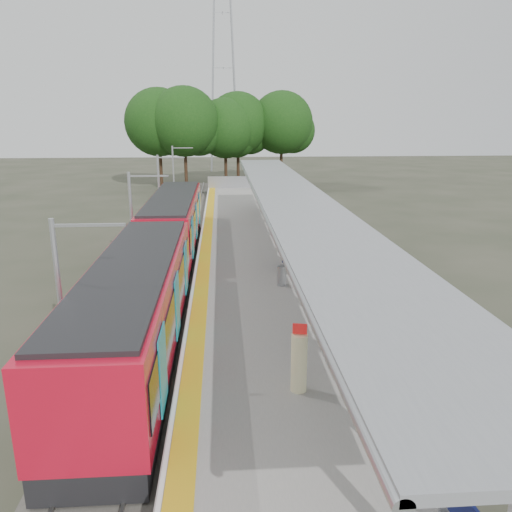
% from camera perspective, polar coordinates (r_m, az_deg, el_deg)
% --- Properties ---
extents(trackbed, '(3.00, 70.00, 0.24)m').
position_cam_1_polar(trackbed, '(28.09, -9.70, -1.10)').
color(trackbed, '#59544C').
rests_on(trackbed, ground).
extents(platform, '(6.00, 50.00, 1.00)m').
position_cam_1_polar(platform, '(27.88, -0.50, -0.18)').
color(platform, gray).
rests_on(platform, ground).
extents(tactile_strip, '(0.60, 50.00, 0.02)m').
position_cam_1_polar(tactile_strip, '(27.72, -5.77, 0.74)').
color(tactile_strip, gold).
rests_on(tactile_strip, platform).
extents(end_fence, '(6.00, 0.10, 1.20)m').
position_cam_1_polar(end_fence, '(52.17, -2.19, 8.44)').
color(end_fence, '#9EA0A5').
rests_on(end_fence, platform).
extents(train, '(2.74, 27.60, 3.62)m').
position_cam_1_polar(train, '(23.51, -10.87, 0.45)').
color(train, black).
rests_on(train, ground).
extents(canopy, '(3.27, 38.00, 3.66)m').
position_cam_1_polar(canopy, '(23.52, 3.98, 6.06)').
color(canopy, '#9EA0A5').
rests_on(canopy, platform).
extents(pylon, '(8.00, 4.00, 38.00)m').
position_cam_1_polar(pylon, '(80.53, -3.81, 23.35)').
color(pylon, '#9EA0A5').
rests_on(pylon, ground).
extents(tree_cluster, '(22.00, 12.24, 11.46)m').
position_cam_1_polar(tree_cluster, '(60.05, -4.43, 14.87)').
color(tree_cluster, '#382316').
rests_on(tree_cluster, ground).
extents(catenary_masts, '(2.08, 48.16, 5.40)m').
position_cam_1_polar(catenary_masts, '(26.70, -13.84, 3.98)').
color(catenary_masts, '#9EA0A5').
rests_on(catenary_masts, ground).
extents(bench_near, '(0.61, 1.57, 1.05)m').
position_cam_1_polar(bench_near, '(10.25, 22.51, -25.34)').
color(bench_near, '#0E1449').
rests_on(bench_near, platform).
extents(bench_mid, '(1.03, 1.52, 1.01)m').
position_cam_1_polar(bench_mid, '(24.30, 3.83, -0.08)').
color(bench_mid, '#0E1449').
rests_on(bench_mid, platform).
extents(bench_far, '(1.07, 1.63, 1.07)m').
position_cam_1_polar(bench_far, '(38.23, 2.01, 5.77)').
color(bench_far, '#0E1449').
rests_on(bench_far, platform).
extents(info_pillar_near, '(0.43, 0.43, 1.92)m').
position_cam_1_polar(info_pillar_near, '(13.52, 4.94, -11.98)').
color(info_pillar_near, beige).
rests_on(info_pillar_near, platform).
extents(info_pillar_far, '(0.38, 0.38, 1.70)m').
position_cam_1_polar(info_pillar_far, '(23.39, 4.85, -0.20)').
color(info_pillar_far, beige).
rests_on(info_pillar_far, platform).
extents(litter_bin, '(0.45, 0.45, 0.86)m').
position_cam_1_polar(litter_bin, '(21.72, 2.96, -2.26)').
color(litter_bin, '#9EA0A5').
rests_on(litter_bin, platform).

